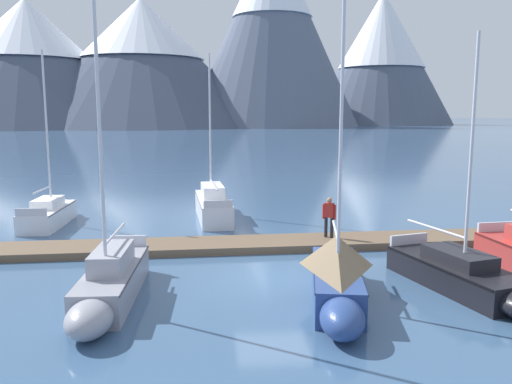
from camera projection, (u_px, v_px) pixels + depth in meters
The scene contains 12 objects.
ground_plane at pixel (273, 278), 17.56m from camera, with size 700.00×700.00×0.00m, color #38567A.
mountain_west_summit at pixel (28, 59), 177.25m from camera, with size 85.40×85.40×42.85m.
mountain_central_massif at pixel (142, 59), 182.76m from camera, with size 86.53×86.53×44.08m.
mountain_shoulder_ridge at pixel (272, 26), 183.48m from camera, with size 61.57×61.57×66.68m.
mountain_east_summit at pixel (382, 54), 211.16m from camera, with size 57.77×57.77×52.21m.
dock at pixel (261, 244), 21.47m from camera, with size 22.29×2.82×0.30m.
sailboat_nearest_berth at pixel (50, 212), 25.87m from camera, with size 1.70×5.37×8.44m.
sailboat_second_berth at pixel (110, 282), 15.21m from camera, with size 1.58×6.32×9.39m.
sailboat_mid_dock_port at pixel (212, 204), 27.53m from camera, with size 1.96×6.83×8.49m.
sailboat_mid_dock_starboard at pixel (337, 273), 15.19m from camera, with size 2.39×5.99×9.00m.
sailboat_far_berth at pixel (466, 276), 16.13m from camera, with size 3.06×6.29×7.85m.
person_on_dock at pixel (329, 215), 21.84m from camera, with size 0.52×0.38×1.69m.
Camera 1 is at (-2.16, -16.77, 5.58)m, focal length 36.74 mm.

